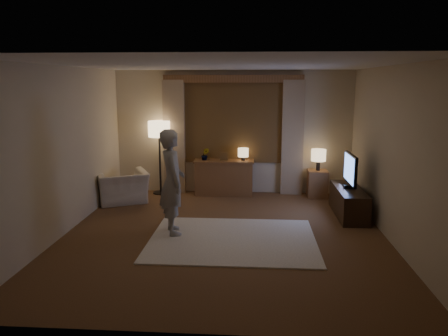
# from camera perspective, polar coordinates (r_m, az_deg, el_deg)

# --- Properties ---
(room) EXTENTS (5.04, 5.54, 2.64)m
(room) POSITION_cam_1_polar(r_m,az_deg,el_deg) (7.08, 0.30, 2.89)
(room) COLOR brown
(room) RESTS_ON ground
(rug) EXTENTS (2.50, 2.00, 0.02)m
(rug) POSITION_cam_1_polar(r_m,az_deg,el_deg) (6.70, 1.13, -9.32)
(rug) COLOR #F4E6CD
(rug) RESTS_ON floor
(sideboard) EXTENTS (1.20, 0.40, 0.70)m
(sideboard) POSITION_cam_1_polar(r_m,az_deg,el_deg) (9.23, 0.01, -1.37)
(sideboard) COLOR brown
(sideboard) RESTS_ON floor
(picture_frame) EXTENTS (0.16, 0.02, 0.20)m
(picture_frame) POSITION_cam_1_polar(r_m,az_deg,el_deg) (9.14, 0.01, 1.39)
(picture_frame) COLOR brown
(picture_frame) RESTS_ON sideboard
(plant) EXTENTS (0.17, 0.13, 0.30)m
(plant) POSITION_cam_1_polar(r_m,az_deg,el_deg) (9.17, -2.48, 1.72)
(plant) COLOR #999999
(plant) RESTS_ON sideboard
(table_lamp_sideboard) EXTENTS (0.22, 0.22, 0.30)m
(table_lamp_sideboard) POSITION_cam_1_polar(r_m,az_deg,el_deg) (9.11, 2.52, 1.96)
(table_lamp_sideboard) COLOR black
(table_lamp_sideboard) RESTS_ON sideboard
(floor_lamp) EXTENTS (0.45, 0.45, 1.55)m
(floor_lamp) POSITION_cam_1_polar(r_m,az_deg,el_deg) (9.27, -8.47, 4.55)
(floor_lamp) COLOR black
(floor_lamp) RESTS_ON floor
(armchair) EXTENTS (1.23, 1.17, 0.62)m
(armchair) POSITION_cam_1_polar(r_m,az_deg,el_deg) (8.88, -13.16, -2.43)
(armchair) COLOR beige
(armchair) RESTS_ON floor
(side_table) EXTENTS (0.40, 0.40, 0.56)m
(side_table) POSITION_cam_1_polar(r_m,az_deg,el_deg) (9.27, 12.09, -2.01)
(side_table) COLOR brown
(side_table) RESTS_ON floor
(table_lamp_side) EXTENTS (0.30, 0.30, 0.44)m
(table_lamp_side) POSITION_cam_1_polar(r_m,az_deg,el_deg) (9.16, 12.24, 1.57)
(table_lamp_side) COLOR black
(table_lamp_side) RESTS_ON side_table
(tv_stand) EXTENTS (0.45, 1.40, 0.50)m
(tv_stand) POSITION_cam_1_polar(r_m,az_deg,el_deg) (8.12, 15.97, -4.28)
(tv_stand) COLOR black
(tv_stand) RESTS_ON floor
(tv) EXTENTS (0.21, 0.86, 0.62)m
(tv) POSITION_cam_1_polar(r_m,az_deg,el_deg) (7.99, 16.18, -0.19)
(tv) COLOR black
(tv) RESTS_ON tv_stand
(person) EXTENTS (0.58, 0.70, 1.64)m
(person) POSITION_cam_1_polar(r_m,az_deg,el_deg) (6.79, -6.78, -1.81)
(person) COLOR #9D9991
(person) RESTS_ON rug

